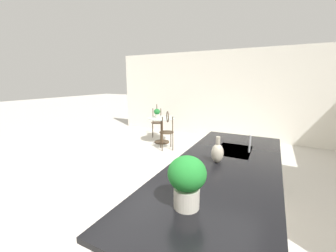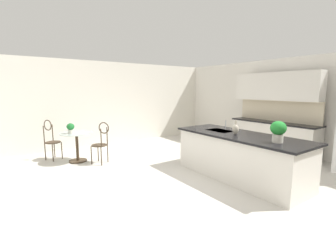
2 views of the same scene
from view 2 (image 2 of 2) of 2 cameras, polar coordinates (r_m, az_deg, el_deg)
name	(u,v)px [view 2 (image 2 of 2)]	position (r m, az deg, el deg)	size (l,w,h in m)	color
ground_plane	(198,182)	(4.94, 7.21, -13.05)	(40.00, 40.00, 0.00)	beige
wall_back	(298,106)	(7.57, 28.45, 4.11)	(9.00, 0.12, 2.70)	silver
wall_left_window	(113,103)	(8.25, -12.97, 5.25)	(0.12, 7.80, 2.70)	silver
kitchen_island	(239,156)	(5.19, 16.57, -6.85)	(2.80, 1.06, 0.92)	white
back_counter_run	(273,136)	(7.47, 23.67, -2.25)	(2.44, 0.64, 1.52)	white
upper_cabinet_run	(276,86)	(7.33, 24.24, 8.58)	(2.40, 0.36, 0.76)	white
bistro_table	(77,144)	(6.50, -20.82, -4.08)	(0.80, 0.80, 0.74)	#3D2D1E
chair_near_window	(101,141)	(6.10, -15.64, -3.43)	(0.53, 0.53, 1.04)	#3D2D1E
chair_by_island	(51,138)	(6.94, -26.06, -2.55)	(0.52, 0.52, 1.04)	#3D2D1E
sink_faucet	(226,125)	(5.55, 13.56, 0.26)	(0.02, 0.02, 0.22)	#B2B5BA
potted_plant_on_table	(71,128)	(6.36, -22.18, -0.39)	(0.18, 0.18, 0.26)	beige
potted_plant_counter_far	(278,130)	(4.52, 24.74, -0.93)	(0.26, 0.26, 0.37)	beige
vase_on_counter	(235,129)	(5.03, 15.76, -0.70)	(0.13, 0.13, 0.29)	#BCB29E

